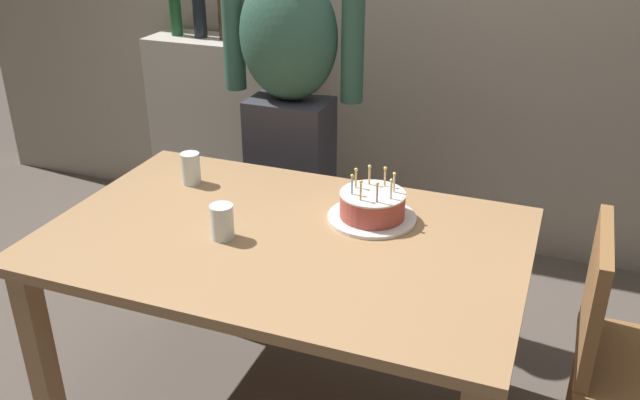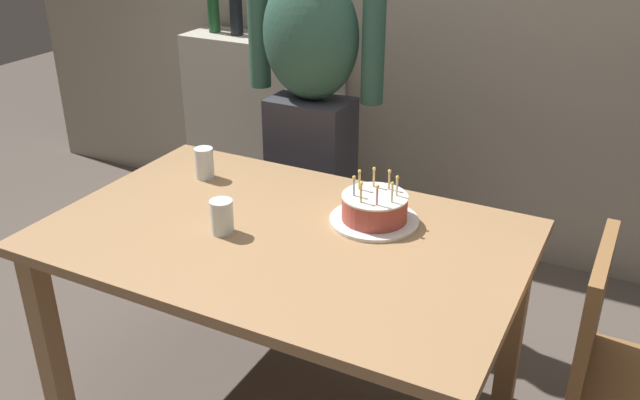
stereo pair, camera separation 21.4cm
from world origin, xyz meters
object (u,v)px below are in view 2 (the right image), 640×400
at_px(water_glass_far, 222,217).
at_px(person_man_bearded, 311,110).
at_px(dining_chair, 620,369).
at_px(birthday_cake, 375,210).
at_px(water_glass_near, 204,163).

xyz_separation_m(water_glass_far, person_man_bearded, (-0.14, 0.86, 0.08)).
bearing_deg(dining_chair, person_man_bearded, 63.15).
distance_m(birthday_cake, water_glass_near, 0.70).
relative_size(water_glass_near, person_man_bearded, 0.07).
height_order(person_man_bearded, dining_chair, person_man_bearded).
relative_size(birthday_cake, person_man_bearded, 0.18).
bearing_deg(birthday_cake, dining_chair, -7.46).
bearing_deg(person_man_bearded, dining_chair, 153.15).
height_order(birthday_cake, water_glass_near, birthday_cake).
height_order(water_glass_near, person_man_bearded, person_man_bearded).
xyz_separation_m(water_glass_near, dining_chair, (1.50, -0.15, -0.28)).
height_order(water_glass_near, dining_chair, dining_chair).
bearing_deg(water_glass_far, dining_chair, 8.61).
height_order(water_glass_near, water_glass_far, water_glass_near).
relative_size(birthday_cake, dining_chair, 0.33).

